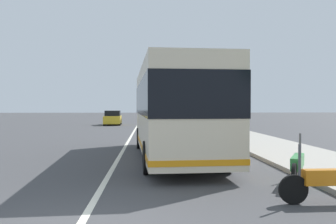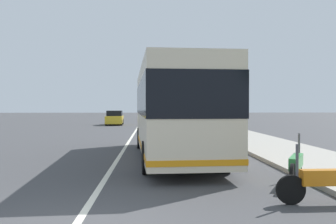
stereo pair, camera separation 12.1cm
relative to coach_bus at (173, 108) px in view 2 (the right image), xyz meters
The scene contains 8 objects.
sidewalk_curb 5.58m from the coach_bus, 74.34° to the right, with size 110.00×3.60×0.14m, color #9E998E.
lane_divider_line 3.26m from the coach_bus, 56.82° to the left, with size 110.00×0.16×0.01m, color silver.
coach_bus is the anchor object (origin of this frame).
motorcycle_nearest_curb 7.58m from the coach_bus, 157.23° to the right, with size 0.26×2.36×1.26m.
motorcycle_by_tree 5.93m from the coach_bus, 149.35° to the right, with size 2.13×1.20×1.28m.
car_ahead_same_lane 25.82m from the coach_bus, 10.92° to the left, with size 4.13×1.91×1.57m.
car_behind_bus 35.57m from the coach_bus, ahead, with size 4.05×1.99×1.42m.
utility_pole 12.36m from the coach_bus, 26.03° to the right, with size 0.24×0.24×6.03m, color slate.
Camera 2 is at (-5.50, -1.29, 2.04)m, focal length 38.20 mm.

